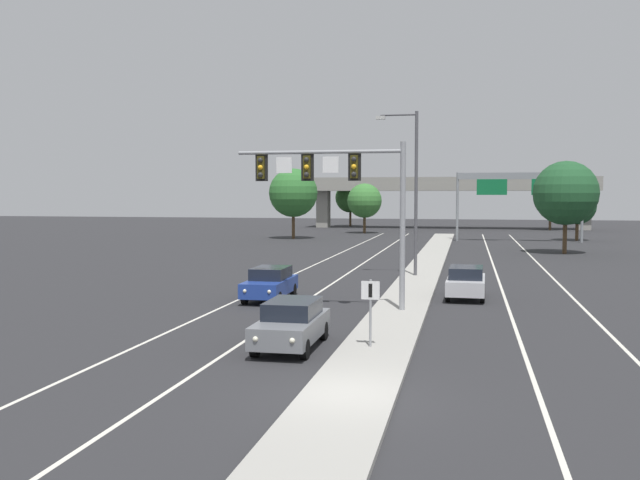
# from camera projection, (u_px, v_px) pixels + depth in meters

# --- Properties ---
(ground_plane) EXTENTS (260.00, 260.00, 0.00)m
(ground_plane) POSITION_uv_depth(u_px,v_px,m) (349.00, 398.00, 17.64)
(ground_plane) COLOR #28282B
(median_island) EXTENTS (2.40, 110.00, 0.15)m
(median_island) POSITION_uv_depth(u_px,v_px,m) (408.00, 295.00, 35.21)
(median_island) COLOR #9E9B93
(median_island) RESTS_ON ground
(lane_stripe_oncoming_center) EXTENTS (0.14, 100.00, 0.01)m
(lane_stripe_oncoming_center) POSITION_uv_depth(u_px,v_px,m) (341.00, 278.00, 43.02)
(lane_stripe_oncoming_center) COLOR silver
(lane_stripe_oncoming_center) RESTS_ON ground
(lane_stripe_receding_center) EXTENTS (0.14, 100.00, 0.01)m
(lane_stripe_receding_center) POSITION_uv_depth(u_px,v_px,m) (499.00, 282.00, 41.08)
(lane_stripe_receding_center) COLOR silver
(lane_stripe_receding_center) RESTS_ON ground
(edge_stripe_left) EXTENTS (0.14, 100.00, 0.01)m
(edge_stripe_left) POSITION_uv_depth(u_px,v_px,m) (289.00, 277.00, 43.70)
(edge_stripe_left) COLOR silver
(edge_stripe_left) RESTS_ON ground
(edge_stripe_right) EXTENTS (0.14, 100.00, 0.01)m
(edge_stripe_right) POSITION_uv_depth(u_px,v_px,m) (558.00, 283.00, 40.41)
(edge_stripe_right) COLOR silver
(edge_stripe_right) RESTS_ON ground
(overhead_signal_mast) EXTENTS (7.43, 0.44, 7.20)m
(overhead_signal_mast) POSITION_uv_depth(u_px,v_px,m) (343.00, 185.00, 30.47)
(overhead_signal_mast) COLOR gray
(overhead_signal_mast) RESTS_ON median_island
(median_sign_post) EXTENTS (0.60, 0.10, 2.20)m
(median_sign_post) POSITION_uv_depth(u_px,v_px,m) (370.00, 303.00, 22.88)
(median_sign_post) COLOR gray
(median_sign_post) RESTS_ON median_island
(street_lamp_median) EXTENTS (2.58, 0.28, 10.00)m
(street_lamp_median) POSITION_uv_depth(u_px,v_px,m) (412.00, 183.00, 42.92)
(street_lamp_median) COLOR #4C4C51
(street_lamp_median) RESTS_ON median_island
(car_oncoming_grey) EXTENTS (1.84, 4.48, 1.58)m
(car_oncoming_grey) POSITION_uv_depth(u_px,v_px,m) (292.00, 323.00, 23.44)
(car_oncoming_grey) COLOR slate
(car_oncoming_grey) RESTS_ON ground
(car_oncoming_blue) EXTENTS (1.86, 4.49, 1.58)m
(car_oncoming_blue) POSITION_uv_depth(u_px,v_px,m) (270.00, 283.00, 34.07)
(car_oncoming_blue) COLOR navy
(car_oncoming_blue) RESTS_ON ground
(car_receding_silver) EXTENTS (1.91, 4.50, 1.58)m
(car_receding_silver) POSITION_uv_depth(u_px,v_px,m) (466.00, 282.00, 34.61)
(car_receding_silver) COLOR #B7B7BC
(car_receding_silver) RESTS_ON ground
(highway_sign_gantry) EXTENTS (13.28, 0.42, 7.50)m
(highway_sign_gantry) POSITION_uv_depth(u_px,v_px,m) (519.00, 185.00, 75.57)
(highway_sign_gantry) COLOR gray
(highway_sign_gantry) RESTS_ON ground
(overpass_bridge) EXTENTS (42.40, 6.40, 7.65)m
(overpass_bridge) POSITION_uv_depth(u_px,v_px,m) (449.00, 190.00, 105.14)
(overpass_bridge) COLOR gray
(overpass_bridge) RESTS_ON ground
(tree_far_left_a) EXTENTS (4.87, 4.87, 7.04)m
(tree_far_left_a) POSITION_uv_depth(u_px,v_px,m) (350.00, 198.00, 113.22)
(tree_far_left_a) COLOR #4C3823
(tree_far_left_a) RESTS_ON ground
(tree_far_right_b) EXTENTS (4.75, 4.75, 6.87)m
(tree_far_right_b) POSITION_uv_depth(u_px,v_px,m) (551.00, 199.00, 100.23)
(tree_far_right_b) COLOR #4C3823
(tree_far_right_b) RESTS_ON ground
(tree_far_right_a) EXTENTS (4.05, 4.05, 5.86)m
(tree_far_right_a) POSITION_uv_depth(u_px,v_px,m) (577.00, 206.00, 77.47)
(tree_far_right_a) COLOR #4C3823
(tree_far_right_a) RESTS_ON ground
(tree_far_right_c) EXTENTS (5.52, 5.52, 7.99)m
(tree_far_right_c) POSITION_uv_depth(u_px,v_px,m) (566.00, 193.00, 60.34)
(tree_far_right_c) COLOR #4C3823
(tree_far_right_c) RESTS_ON ground
(tree_far_left_b) EXTENTS (5.59, 5.59, 8.09)m
(tree_far_left_b) POSITION_uv_depth(u_px,v_px,m) (293.00, 193.00, 80.70)
(tree_far_left_b) COLOR #4C3823
(tree_far_left_b) RESTS_ON ground
(tree_far_left_c) EXTENTS (4.53, 4.53, 6.56)m
(tree_far_left_c) POSITION_uv_depth(u_px,v_px,m) (365.00, 201.00, 92.23)
(tree_far_left_c) COLOR #4C3823
(tree_far_left_c) RESTS_ON ground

